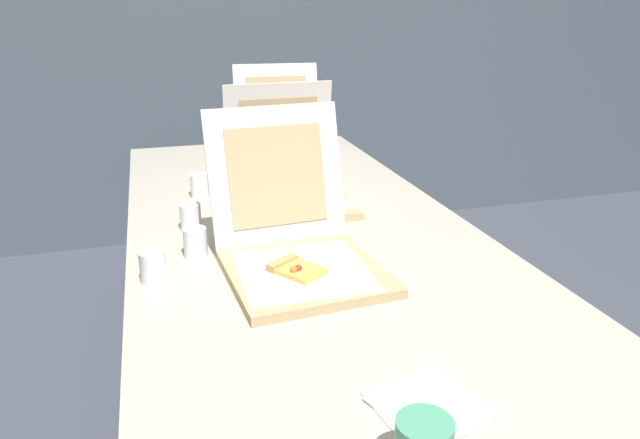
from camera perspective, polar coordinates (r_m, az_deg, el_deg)
name	(u,v)px	position (r m, az deg, el deg)	size (l,w,h in m)	color
wall_back	(211,0)	(3.32, -10.55, 20.21)	(10.00, 0.10, 2.60)	#4C5660
table	(298,237)	(1.65, -2.15, -1.74)	(0.91, 2.03, 0.72)	#BCB29E
pizza_box_front	(298,250)	(1.33, -2.13, -2.94)	(0.36, 0.44, 0.34)	tan
pizza_box_middle	(288,188)	(1.76, -3.10, 3.04)	(0.34, 0.35, 0.35)	tan
pizza_box_back	(283,148)	(2.25, -3.58, 6.90)	(0.37, 0.44, 0.35)	tan
cup_white_near_left	(153,267)	(1.33, -15.90, -4.44)	(0.06, 0.06, 0.07)	white
cup_white_near_center	(195,242)	(1.44, -12.00, -2.19)	(0.06, 0.06, 0.07)	white
cup_white_far	(200,186)	(1.88, -11.59, 3.24)	(0.06, 0.06, 0.07)	white
cup_white_mid	(191,217)	(1.61, -12.44, 0.25)	(0.06, 0.06, 0.07)	white
napkin_pile	(426,406)	(0.95, 10.24, -17.36)	(0.19, 0.19, 0.01)	white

